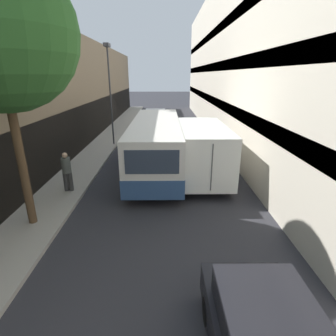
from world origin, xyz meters
TOP-DOWN VIEW (x-y plane):
  - ground_plane at (0.00, 15.00)m, footprint 150.00×150.00m
  - sidewalk_left at (-4.71, 15.00)m, footprint 2.15×60.00m
  - building_left_shopfront at (-6.89, 15.00)m, footprint 2.40×60.00m
  - building_right_apartment at (5.39, 15.00)m, footprint 2.40×60.00m
  - bus at (-0.42, 14.46)m, footprint 2.59×9.81m
  - box_truck at (2.00, 13.87)m, footprint 2.31×7.72m
  - panel_van at (-0.90, 25.95)m, footprint 1.98×4.37m
  - pedestrian at (-4.35, 11.20)m, footprint 0.42×0.40m
  - street_lamp at (-3.89, 19.88)m, footprint 0.36×0.80m

SIDE VIEW (x-z plane):
  - ground_plane at x=0.00m, z-range 0.00..0.00m
  - sidewalk_left at x=-4.71m, z-range 0.00..0.14m
  - panel_van at x=-0.90m, z-range 0.12..1.99m
  - pedestrian at x=-4.35m, z-range 0.21..2.02m
  - bus at x=-0.42m, z-range 0.10..2.91m
  - box_truck at x=2.00m, z-range 0.14..2.93m
  - building_left_shopfront at x=-6.89m, z-range -0.36..7.56m
  - street_lamp at x=-3.89m, z-range 1.49..8.58m
  - building_right_apartment at x=5.39m, z-range -0.03..12.34m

